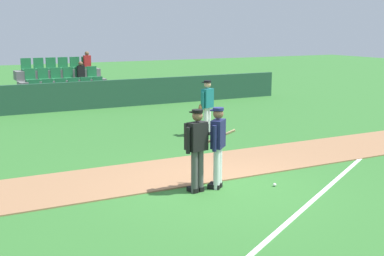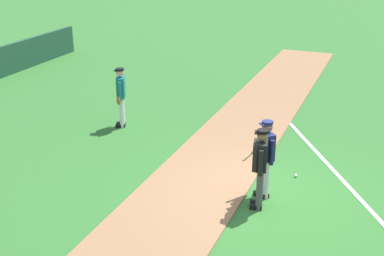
{
  "view_description": "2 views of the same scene",
  "coord_description": "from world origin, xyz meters",
  "px_view_note": "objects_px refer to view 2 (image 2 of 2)",
  "views": [
    {
      "loc": [
        -5.43,
        -9.1,
        3.42
      ],
      "look_at": [
        0.37,
        2.01,
        0.94
      ],
      "focal_mm": 47.93,
      "sensor_mm": 36.0,
      "label": 1
    },
    {
      "loc": [
        -9.71,
        -2.19,
        5.53
      ],
      "look_at": [
        0.86,
        2.1,
        0.96
      ],
      "focal_mm": 47.56,
      "sensor_mm": 36.0,
      "label": 2
    }
  ],
  "objects_px": {
    "batter_navy_jersey": "(265,156)",
    "runner_teal_jersey": "(121,95)",
    "baseball": "(296,176)",
    "umpire_home_plate": "(260,164)"
  },
  "relations": [
    {
      "from": "batter_navy_jersey",
      "to": "baseball",
      "type": "height_order",
      "value": "batter_navy_jersey"
    },
    {
      "from": "runner_teal_jersey",
      "to": "baseball",
      "type": "bearing_deg",
      "value": -103.72
    },
    {
      "from": "batter_navy_jersey",
      "to": "baseball",
      "type": "bearing_deg",
      "value": -22.66
    },
    {
      "from": "batter_navy_jersey",
      "to": "umpire_home_plate",
      "type": "relative_size",
      "value": 1.0
    },
    {
      "from": "batter_navy_jersey",
      "to": "runner_teal_jersey",
      "type": "distance_m",
      "value": 5.5
    },
    {
      "from": "batter_navy_jersey",
      "to": "baseball",
      "type": "relative_size",
      "value": 23.78
    },
    {
      "from": "batter_navy_jersey",
      "to": "runner_teal_jersey",
      "type": "bearing_deg",
      "value": 63.2
    },
    {
      "from": "runner_teal_jersey",
      "to": "baseball",
      "type": "distance_m",
      "value": 5.63
    },
    {
      "from": "umpire_home_plate",
      "to": "baseball",
      "type": "bearing_deg",
      "value": -15.55
    },
    {
      "from": "umpire_home_plate",
      "to": "baseball",
      "type": "height_order",
      "value": "umpire_home_plate"
    }
  ]
}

